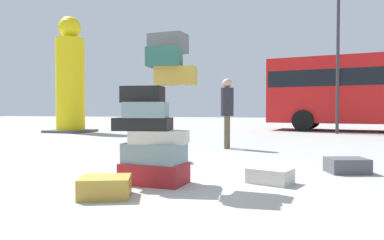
{
  "coord_description": "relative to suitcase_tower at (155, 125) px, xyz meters",
  "views": [
    {
      "loc": [
        1.77,
        -4.24,
        0.9
      ],
      "look_at": [
        0.1,
        1.45,
        0.74
      ],
      "focal_mm": 33.62,
      "sensor_mm": 36.0,
      "label": 1
    }
  ],
  "objects": [
    {
      "name": "ground_plane",
      "position": [
        -0.1,
        0.15,
        -0.72
      ],
      "size": [
        80.0,
        80.0,
        0.0
      ],
      "primitive_type": "plane",
      "color": "#9E9E99"
    },
    {
      "name": "suitcase_tower",
      "position": [
        0.0,
        0.0,
        0.0
      ],
      "size": [
        1.05,
        0.77,
        1.87
      ],
      "color": "maroon",
      "rests_on": "ground"
    },
    {
      "name": "suitcase_cream_behind_tower",
      "position": [
        1.35,
        0.41,
        -0.62
      ],
      "size": [
        0.6,
        0.51,
        0.18
      ],
      "primitive_type": "cube",
      "rotation": [
        0.0,
        0.0,
        -0.34
      ],
      "color": "beige",
      "rests_on": "ground"
    },
    {
      "name": "suitcase_black_right_side",
      "position": [
        -0.39,
        0.69,
        -0.57
      ],
      "size": [
        0.72,
        0.51,
        0.29
      ],
      "primitive_type": "cube",
      "rotation": [
        0.0,
        0.0,
        -0.38
      ],
      "color": "black",
      "rests_on": "ground"
    },
    {
      "name": "suitcase_tan_foreground_near",
      "position": [
        -0.23,
        -0.8,
        -0.61
      ],
      "size": [
        0.63,
        0.58,
        0.21
      ],
      "primitive_type": "cube",
      "rotation": [
        0.0,
        0.0,
        0.38
      ],
      "color": "#B28C33",
      "rests_on": "ground"
    },
    {
      "name": "suitcase_charcoal_foreground_far",
      "position": [
        2.35,
        1.45,
        -0.61
      ],
      "size": [
        0.64,
        0.55,
        0.21
      ],
      "primitive_type": "cube",
      "rotation": [
        0.0,
        0.0,
        0.3
      ],
      "color": "#4C4C51",
      "rests_on": "ground"
    },
    {
      "name": "suitcase_black_left_side",
      "position": [
        -0.53,
        1.64,
        -0.61
      ],
      "size": [
        0.85,
        0.63,
        0.21
      ],
      "primitive_type": "cube",
      "rotation": [
        0.0,
        0.0,
        0.42
      ],
      "color": "black",
      "rests_on": "ground"
    },
    {
      "name": "person_bearded_onlooker",
      "position": [
        0.08,
        4.22,
        0.26
      ],
      "size": [
        0.3,
        0.34,
        1.64
      ],
      "rotation": [
        0.0,
        0.0,
        -1.48
      ],
      "color": "brown",
      "rests_on": "ground"
    },
    {
      "name": "yellow_dummy_statue",
      "position": [
        -7.22,
        8.56,
        1.38
      ],
      "size": [
        1.6,
        1.6,
        4.69
      ],
      "color": "yellow",
      "rests_on": "ground"
    },
    {
      "name": "parked_bus",
      "position": [
        4.98,
        12.56,
        1.12
      ],
      "size": [
        9.32,
        3.86,
        3.15
      ],
      "rotation": [
        0.0,
        0.0,
        -0.15
      ],
      "color": "red",
      "rests_on": "ground"
    },
    {
      "name": "lamp_post",
      "position": [
        3.12,
        10.6,
        3.77
      ],
      "size": [
        0.36,
        0.36,
        7.0
      ],
      "color": "#333338",
      "rests_on": "ground"
    }
  ]
}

